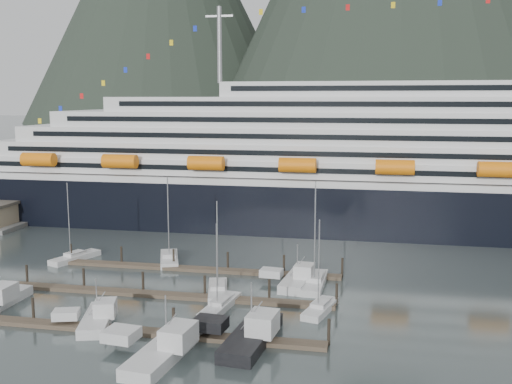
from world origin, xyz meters
TOP-DOWN VIEW (x-y plane):
  - ground at (0.00, 0.00)m, footprint 1600.00×1600.00m
  - cruise_ship at (30.03, 54.94)m, footprint 210.00×30.40m
  - dock_near at (-4.93, -9.95)m, footprint 48.18×2.28m
  - dock_mid at (-4.93, 3.05)m, footprint 48.18×2.28m
  - dock_far at (-4.93, 16.05)m, footprint 48.18×2.28m
  - sailboat_c at (2.43, 5.61)m, footprint 4.82×9.70m
  - sailboat_d at (4.30, -0.23)m, footprint 3.54×10.02m
  - sailboat_e at (-25.74, 17.86)m, footprint 5.59×9.73m
  - sailboat_f at (-9.80, 19.99)m, footprint 6.01×10.18m
  - sailboat_g at (15.38, 11.92)m, footprint 2.91×11.07m
  - sailboat_h at (17.13, 1.20)m, footprint 4.26×8.47m
  - trawler_b at (-8.94, -8.39)m, footprint 8.16×10.21m
  - trawler_c at (2.16, -14.98)m, footprint 10.37×14.60m
  - trawler_d at (10.37, -10.11)m, footprint 9.82×13.23m
  - trawler_e at (12.65, 11.82)m, footprint 8.07×10.58m

SIDE VIEW (x-z plane):
  - ground at x=0.00m, z-range 0.00..0.00m
  - dock_near at x=-4.93m, z-range -1.29..1.91m
  - dock_mid at x=-4.93m, z-range -1.29..1.91m
  - dock_far at x=-4.93m, z-range -1.29..1.91m
  - sailboat_d at x=4.30m, z-range -5.57..6.36m
  - sailboat_h at x=17.13m, z-range -5.89..6.71m
  - sailboat_e at x=-25.74m, z-range -6.46..7.29m
  - sailboat_c at x=2.43m, z-range -6.46..7.30m
  - sailboat_g at x=15.38m, z-range -7.57..8.45m
  - sailboat_f at x=-9.80m, z-range -7.03..7.92m
  - trawler_b at x=-8.94m, z-range -2.30..3.96m
  - trawler_e at x=12.65m, z-range -2.47..4.21m
  - trawler_c at x=2.16m, z-range -2.73..4.57m
  - trawler_d at x=10.37m, z-range -2.90..4.82m
  - cruise_ship at x=30.03m, z-range -13.11..37.19m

